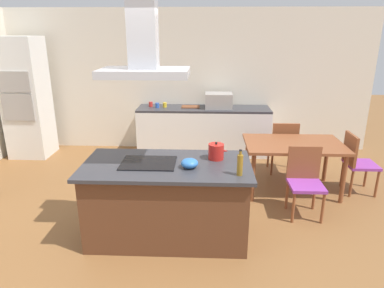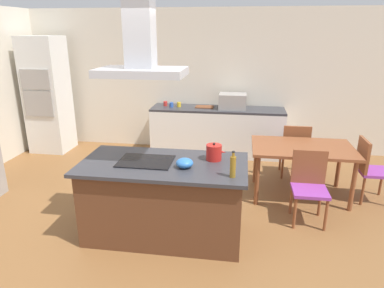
{
  "view_description": "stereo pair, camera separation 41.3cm",
  "coord_description": "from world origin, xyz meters",
  "px_view_note": "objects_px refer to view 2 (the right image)",
  "views": [
    {
      "loc": [
        0.43,
        -3.52,
        2.3
      ],
      "look_at": [
        0.26,
        0.4,
        1.0
      ],
      "focal_mm": 32.24,
      "sensor_mm": 36.0,
      "label": 1
    },
    {
      "loc": [
        0.84,
        -3.48,
        2.3
      ],
      "look_at": [
        0.26,
        0.4,
        1.0
      ],
      "focal_mm": 32.24,
      "sensor_mm": 36.0,
      "label": 2
    }
  ],
  "objects_px": {
    "countertop_microwave": "(233,101)",
    "coffee_mug_blue": "(171,105)",
    "olive_oil_bottle": "(233,166)",
    "range_hood": "(141,51)",
    "cooktop": "(146,161)",
    "tea_kettle": "(214,152)",
    "chair_facing_island": "(309,182)",
    "wall_oven_stack": "(47,95)",
    "dining_table": "(302,152)",
    "coffee_mug_yellow": "(179,104)",
    "coffee_mug_red": "(165,104)",
    "cutting_board": "(205,107)",
    "chair_facing_back_wall": "(295,148)",
    "chair_at_right_end": "(369,166)",
    "mixing_bowl": "(185,163)"
  },
  "relations": [
    {
      "from": "coffee_mug_red",
      "to": "cutting_board",
      "type": "height_order",
      "value": "coffee_mug_red"
    },
    {
      "from": "cooktop",
      "to": "chair_facing_island",
      "type": "relative_size",
      "value": 0.67
    },
    {
      "from": "chair_at_right_end",
      "to": "tea_kettle",
      "type": "bearing_deg",
      "value": -152.24
    },
    {
      "from": "chair_facing_island",
      "to": "olive_oil_bottle",
      "type": "bearing_deg",
      "value": -136.58
    },
    {
      "from": "coffee_mug_yellow",
      "to": "range_hood",
      "type": "relative_size",
      "value": 0.1
    },
    {
      "from": "tea_kettle",
      "to": "coffee_mug_yellow",
      "type": "height_order",
      "value": "tea_kettle"
    },
    {
      "from": "wall_oven_stack",
      "to": "dining_table",
      "type": "xyz_separation_m",
      "value": [
        4.6,
        -1.38,
        -0.43
      ]
    },
    {
      "from": "range_hood",
      "to": "coffee_mug_red",
      "type": "bearing_deg",
      "value": 98.41
    },
    {
      "from": "wall_oven_stack",
      "to": "range_hood",
      "type": "distance_m",
      "value": 3.91
    },
    {
      "from": "dining_table",
      "to": "chair_facing_back_wall",
      "type": "distance_m",
      "value": 0.68
    },
    {
      "from": "cutting_board",
      "to": "wall_oven_stack",
      "type": "bearing_deg",
      "value": -174.65
    },
    {
      "from": "countertop_microwave",
      "to": "chair_facing_island",
      "type": "distance_m",
      "value": 2.57
    },
    {
      "from": "chair_facing_island",
      "to": "range_hood",
      "type": "height_order",
      "value": "range_hood"
    },
    {
      "from": "coffee_mug_yellow",
      "to": "mixing_bowl",
      "type": "bearing_deg",
      "value": -78.34
    },
    {
      "from": "cutting_board",
      "to": "dining_table",
      "type": "relative_size",
      "value": 0.24
    },
    {
      "from": "mixing_bowl",
      "to": "chair_facing_back_wall",
      "type": "bearing_deg",
      "value": 54.54
    },
    {
      "from": "cooktop",
      "to": "dining_table",
      "type": "bearing_deg",
      "value": 33.52
    },
    {
      "from": "cooktop",
      "to": "tea_kettle",
      "type": "relative_size",
      "value": 2.63
    },
    {
      "from": "coffee_mug_blue",
      "to": "coffee_mug_yellow",
      "type": "bearing_deg",
      "value": 16.94
    },
    {
      "from": "countertop_microwave",
      "to": "range_hood",
      "type": "bearing_deg",
      "value": -106.62
    },
    {
      "from": "wall_oven_stack",
      "to": "chair_facing_island",
      "type": "height_order",
      "value": "wall_oven_stack"
    },
    {
      "from": "olive_oil_bottle",
      "to": "coffee_mug_blue",
      "type": "distance_m",
      "value": 3.39
    },
    {
      "from": "tea_kettle",
      "to": "range_hood",
      "type": "bearing_deg",
      "value": -167.03
    },
    {
      "from": "olive_oil_bottle",
      "to": "cooktop",
      "type": "bearing_deg",
      "value": 163.88
    },
    {
      "from": "coffee_mug_red",
      "to": "dining_table",
      "type": "height_order",
      "value": "coffee_mug_red"
    },
    {
      "from": "chair_facing_island",
      "to": "chair_at_right_end",
      "type": "bearing_deg",
      "value": 36.01
    },
    {
      "from": "chair_facing_back_wall",
      "to": "wall_oven_stack",
      "type": "bearing_deg",
      "value": 171.14
    },
    {
      "from": "cutting_board",
      "to": "chair_facing_island",
      "type": "relative_size",
      "value": 0.38
    },
    {
      "from": "chair_facing_island",
      "to": "range_hood",
      "type": "distance_m",
      "value": 2.56
    },
    {
      "from": "coffee_mug_blue",
      "to": "range_hood",
      "type": "bearing_deg",
      "value": -84.05
    },
    {
      "from": "cutting_board",
      "to": "chair_facing_back_wall",
      "type": "xyz_separation_m",
      "value": [
        1.58,
        -1.0,
        -0.4
      ]
    },
    {
      "from": "chair_facing_back_wall",
      "to": "olive_oil_bottle",
      "type": "bearing_deg",
      "value": -112.82
    },
    {
      "from": "coffee_mug_yellow",
      "to": "chair_facing_back_wall",
      "type": "distance_m",
      "value": 2.33
    },
    {
      "from": "cutting_board",
      "to": "chair_facing_back_wall",
      "type": "height_order",
      "value": "cutting_board"
    },
    {
      "from": "cooktop",
      "to": "chair_facing_back_wall",
      "type": "xyz_separation_m",
      "value": [
        1.91,
        1.93,
        -0.4
      ]
    },
    {
      "from": "coffee_mug_red",
      "to": "chair_at_right_end",
      "type": "distance_m",
      "value": 3.69
    },
    {
      "from": "coffee_mug_red",
      "to": "dining_table",
      "type": "bearing_deg",
      "value": -35.72
    },
    {
      "from": "dining_table",
      "to": "tea_kettle",
      "type": "bearing_deg",
      "value": -136.7
    },
    {
      "from": "countertop_microwave",
      "to": "chair_at_right_end",
      "type": "relative_size",
      "value": 0.56
    },
    {
      "from": "coffee_mug_yellow",
      "to": "chair_facing_island",
      "type": "bearing_deg",
      "value": -48.09
    },
    {
      "from": "olive_oil_bottle",
      "to": "chair_facing_island",
      "type": "relative_size",
      "value": 0.31
    },
    {
      "from": "chair_at_right_end",
      "to": "range_hood",
      "type": "bearing_deg",
      "value": -155.88
    },
    {
      "from": "countertop_microwave",
      "to": "coffee_mug_blue",
      "type": "xyz_separation_m",
      "value": [
        -1.16,
        -0.02,
        -0.09
      ]
    },
    {
      "from": "coffee_mug_red",
      "to": "chair_at_right_end",
      "type": "bearing_deg",
      "value": -27.35
    },
    {
      "from": "chair_facing_island",
      "to": "coffee_mug_yellow",
      "type": "bearing_deg",
      "value": 131.91
    },
    {
      "from": "olive_oil_bottle",
      "to": "range_hood",
      "type": "bearing_deg",
      "value": 163.88
    },
    {
      "from": "countertop_microwave",
      "to": "chair_facing_back_wall",
      "type": "bearing_deg",
      "value": -42.23
    },
    {
      "from": "coffee_mug_red",
      "to": "cutting_board",
      "type": "relative_size",
      "value": 0.26
    },
    {
      "from": "range_hood",
      "to": "countertop_microwave",
      "type": "bearing_deg",
      "value": 73.38
    },
    {
      "from": "coffee_mug_red",
      "to": "wall_oven_stack",
      "type": "relative_size",
      "value": 0.04
    }
  ]
}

